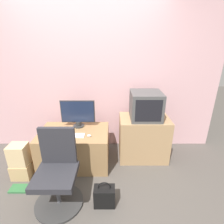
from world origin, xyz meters
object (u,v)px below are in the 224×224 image
object	(u,v)px
main_monitor	(79,113)
mouse	(90,136)
handbag	(105,196)
crt_tv	(146,106)
keyboard	(74,135)
book	(20,188)
cardboard_box_lower	(23,170)
office_chair	(58,175)

from	to	relation	value
main_monitor	mouse	world-z (taller)	main_monitor
handbag	crt_tv	bearing A→B (deg)	57.77
keyboard	main_monitor	bearing A→B (deg)	86.07
crt_tv	keyboard	bearing A→B (deg)	-164.90
mouse	main_monitor	bearing A→B (deg)	121.33
keyboard	book	distance (m)	0.97
keyboard	mouse	world-z (taller)	mouse
mouse	cardboard_box_lower	bearing A→B (deg)	-170.04
main_monitor	keyboard	xyz separation A→B (m)	(-0.02, -0.32, -0.21)
book	cardboard_box_lower	bearing A→B (deg)	102.86
keyboard	crt_tv	world-z (taller)	crt_tv
office_chair	cardboard_box_lower	world-z (taller)	office_chair
crt_tv	handbag	size ratio (longest dim) A/B	1.37
crt_tv	book	bearing A→B (deg)	-157.31
handbag	book	size ratio (longest dim) A/B	1.45
office_chair	book	bearing A→B (deg)	164.60
main_monitor	handbag	xyz separation A→B (m)	(0.44, -0.98, -0.65)
mouse	handbag	xyz separation A→B (m)	(0.24, -0.64, -0.44)
cardboard_box_lower	handbag	xyz separation A→B (m)	(1.19, -0.47, 0.02)
crt_tv	cardboard_box_lower	size ratio (longest dim) A/B	1.77
mouse	handbag	size ratio (longest dim) A/B	0.18
cardboard_box_lower	mouse	bearing A→B (deg)	9.96
cardboard_box_lower	book	distance (m)	0.27
office_chair	keyboard	bearing A→B (deg)	82.65
office_chair	handbag	distance (m)	0.60
keyboard	book	size ratio (longest dim) A/B	1.36
keyboard	office_chair	distance (m)	0.64
handbag	office_chair	bearing A→B (deg)	173.33
book	crt_tv	bearing A→B (deg)	22.69
cardboard_box_lower	book	world-z (taller)	cardboard_box_lower
crt_tv	handbag	xyz separation A→B (m)	(-0.60, -0.95, -0.79)
crt_tv	cardboard_box_lower	xyz separation A→B (m)	(-1.79, -0.48, -0.81)
crt_tv	cardboard_box_lower	distance (m)	2.02
office_chair	book	world-z (taller)	office_chair
keyboard	office_chair	xyz separation A→B (m)	(-0.08, -0.60, -0.19)
main_monitor	crt_tv	distance (m)	1.05
mouse	book	bearing A→B (deg)	-155.23
crt_tv	office_chair	bearing A→B (deg)	-142.11
cardboard_box_lower	book	xyz separation A→B (m)	(0.06, -0.25, -0.10)
office_chair	cardboard_box_lower	bearing A→B (deg)	147.72
mouse	office_chair	distance (m)	0.68
office_chair	mouse	bearing A→B (deg)	62.17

